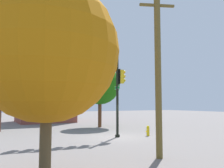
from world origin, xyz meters
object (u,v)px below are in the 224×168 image
(signal_pole_assembly, at_px, (93,72))
(utility_pole, at_px, (158,72))
(tree_near, at_px, (1,79))
(tree_mid, at_px, (48,51))
(brick_building, at_px, (45,90))
(tree_far, at_px, (100,85))
(fire_hydrant, at_px, (148,131))

(signal_pole_assembly, height_order, utility_pole, utility_pole)
(tree_near, relative_size, tree_mid, 1.07)
(tree_mid, bearing_deg, signal_pole_assembly, -123.05)
(brick_building, bearing_deg, tree_near, 57.29)
(utility_pole, distance_m, tree_far, 15.56)
(signal_pole_assembly, relative_size, fire_hydrant, 8.13)
(utility_pole, distance_m, tree_near, 16.76)
(tree_near, bearing_deg, brick_building, -122.71)
(utility_pole, xyz_separation_m, tree_near, (6.10, -15.59, 0.79))
(fire_hydrant, height_order, brick_building, brick_building)
(signal_pole_assembly, bearing_deg, tree_far, -119.28)
(fire_hydrant, relative_size, brick_building, 0.09)
(utility_pole, height_order, brick_building, brick_building)
(brick_building, bearing_deg, tree_mid, 77.16)
(fire_hydrant, distance_m, brick_building, 19.93)
(fire_hydrant, bearing_deg, tree_near, -40.41)
(tree_mid, xyz_separation_m, brick_building, (-6.10, -26.79, 0.17))
(fire_hydrant, relative_size, tree_far, 0.12)
(tree_mid, bearing_deg, tree_near, -88.61)
(signal_pole_assembly, xyz_separation_m, utility_pole, (-0.17, 7.42, -0.85))
(tree_far, distance_m, brick_building, 11.33)
(utility_pole, height_order, tree_near, utility_pole)
(tree_near, bearing_deg, tree_far, 176.71)
(utility_pole, xyz_separation_m, tree_far, (-4.08, -15.00, 0.59))
(utility_pole, relative_size, brick_building, 0.90)
(tree_far, bearing_deg, signal_pole_assembly, 60.72)
(utility_pole, distance_m, tree_mid, 5.80)
(signal_pole_assembly, xyz_separation_m, brick_building, (-0.58, -18.30, -0.48))
(signal_pole_assembly, height_order, tree_near, tree_near)
(tree_far, bearing_deg, utility_pole, 74.78)
(fire_hydrant, bearing_deg, tree_far, -87.73)
(fire_hydrant, relative_size, tree_mid, 0.12)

